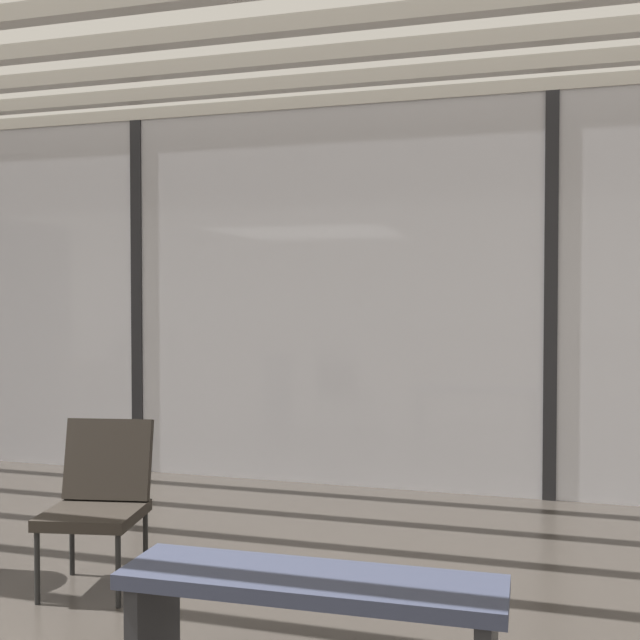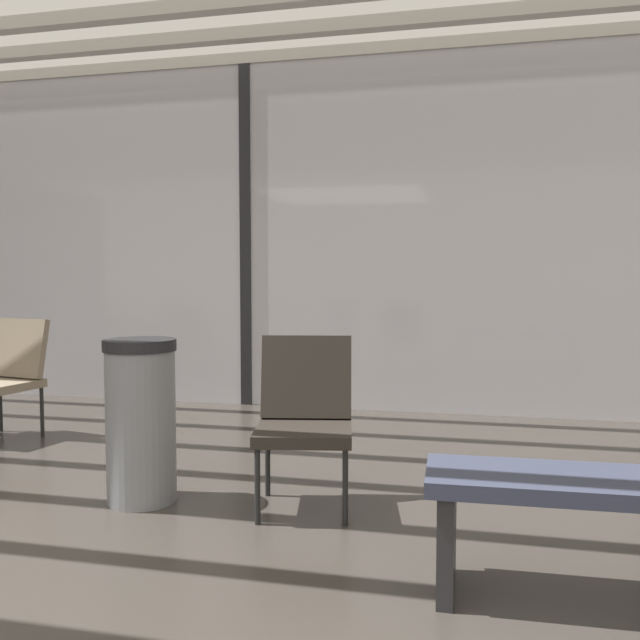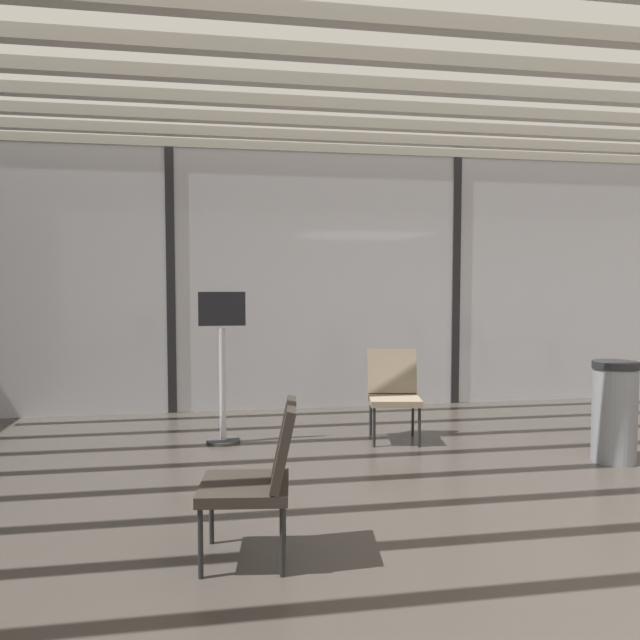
% 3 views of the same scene
% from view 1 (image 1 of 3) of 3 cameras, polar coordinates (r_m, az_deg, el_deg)
% --- Properties ---
extents(glass_curtain_wall, '(14.00, 0.08, 3.09)m').
position_cam_1_polar(glass_curtain_wall, '(7.14, -12.97, 1.65)').
color(glass_curtain_wall, silver).
rests_on(glass_curtain_wall, ground).
extents(window_mullion_1, '(0.10, 0.12, 3.09)m').
position_cam_1_polar(window_mullion_1, '(7.14, -12.97, 1.65)').
color(window_mullion_1, black).
rests_on(window_mullion_1, ground).
extents(window_mullion_2, '(0.10, 0.12, 3.09)m').
position_cam_1_polar(window_mullion_2, '(6.20, 16.41, 1.62)').
color(window_mullion_2, black).
rests_on(window_mullion_2, ground).
extents(parked_airplane, '(12.85, 4.07, 4.07)m').
position_cam_1_polar(parked_airplane, '(12.84, -1.45, 3.92)').
color(parked_airplane, '#B2BCD6').
rests_on(parked_airplane, ground).
extents(lounge_chair_2, '(0.57, 0.61, 0.87)m').
position_cam_1_polar(lounge_chair_2, '(4.46, -15.70, -11.99)').
color(lounge_chair_2, '#28231E').
rests_on(lounge_chair_2, ground).
extents(waiting_bench, '(1.51, 0.44, 0.47)m').
position_cam_1_polar(waiting_bench, '(3.23, -0.70, -19.79)').
color(waiting_bench, '#33384C').
rests_on(waiting_bench, ground).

